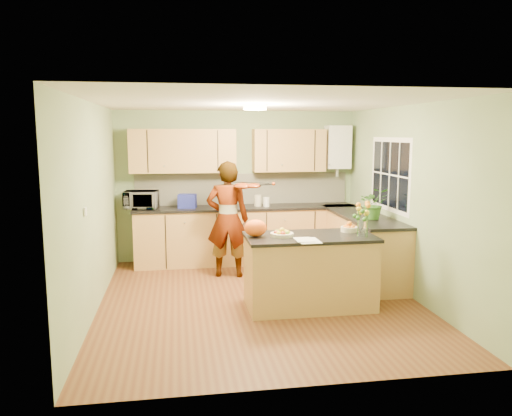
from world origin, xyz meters
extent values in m
plane|color=brown|center=(0.00, 0.00, 0.00)|extent=(4.50, 4.50, 0.00)
cube|color=white|center=(0.00, 0.00, 2.50)|extent=(4.00, 4.50, 0.02)
cube|color=gray|center=(0.00, 2.25, 1.25)|extent=(4.00, 0.02, 2.50)
cube|color=gray|center=(0.00, -2.25, 1.25)|extent=(4.00, 0.02, 2.50)
cube|color=gray|center=(-2.00, 0.00, 1.25)|extent=(0.02, 4.50, 2.50)
cube|color=gray|center=(2.00, 0.00, 1.25)|extent=(0.02, 4.50, 2.50)
cube|color=tan|center=(0.10, 1.95, 0.45)|extent=(3.60, 0.60, 0.90)
cube|color=black|center=(0.10, 1.94, 0.92)|extent=(3.64, 0.62, 0.04)
cube|color=tan|center=(1.70, 0.85, 0.45)|extent=(0.60, 2.20, 0.90)
cube|color=black|center=(1.69, 0.85, 0.92)|extent=(0.62, 2.24, 0.04)
cube|color=beige|center=(0.10, 2.23, 1.20)|extent=(3.60, 0.02, 0.52)
cube|color=tan|center=(-0.90, 2.08, 1.85)|extent=(1.70, 0.34, 0.70)
cube|color=tan|center=(0.85, 2.08, 1.85)|extent=(1.20, 0.34, 0.70)
cube|color=white|center=(1.70, 2.09, 1.90)|extent=(0.40, 0.30, 0.72)
cylinder|color=silver|center=(1.70, 2.09, 1.50)|extent=(0.06, 0.06, 0.20)
cube|color=white|center=(1.99, 0.60, 1.55)|extent=(0.01, 1.30, 1.05)
cube|color=black|center=(1.99, 0.60, 1.55)|extent=(0.01, 1.18, 0.92)
cube|color=white|center=(-1.99, -0.60, 1.30)|extent=(0.02, 0.09, 0.09)
cylinder|color=#FFEABF|center=(0.00, 0.30, 2.46)|extent=(0.30, 0.30, 0.06)
cylinder|color=white|center=(0.00, 0.30, 2.49)|extent=(0.10, 0.10, 0.02)
cube|color=tan|center=(0.58, -0.32, 0.43)|extent=(1.53, 0.77, 0.86)
cube|color=black|center=(0.58, -0.32, 0.88)|extent=(1.57, 0.80, 0.04)
cylinder|color=beige|center=(0.23, -0.32, 0.92)|extent=(0.28, 0.28, 0.04)
cylinder|color=beige|center=(1.13, -0.17, 0.93)|extent=(0.21, 0.21, 0.06)
cylinder|color=silver|center=(1.18, -0.50, 1.01)|extent=(0.11, 0.11, 0.21)
ellipsoid|color=#FF5D15|center=(-0.08, -0.27, 1.00)|extent=(0.34, 0.32, 0.21)
cube|color=white|center=(0.48, -0.62, 0.91)|extent=(0.24, 0.33, 0.01)
imported|color=tan|center=(-0.27, 1.17, 0.87)|extent=(0.70, 0.52, 1.73)
imported|color=white|center=(-1.58, 1.96, 1.08)|extent=(0.56, 0.42, 0.29)
cube|color=navy|center=(-0.85, 1.94, 1.05)|extent=(0.31, 0.26, 0.22)
cylinder|color=silver|center=(-0.16, 1.92, 1.04)|extent=(0.14, 0.14, 0.19)
sphere|color=black|center=(-0.16, 1.92, 1.17)|extent=(0.07, 0.07, 0.07)
cylinder|color=beige|center=(0.31, 1.95, 1.03)|extent=(0.15, 0.15, 0.18)
cylinder|color=white|center=(0.44, 1.89, 1.02)|extent=(0.12, 0.12, 0.15)
imported|color=#366C24|center=(1.70, 0.44, 1.16)|extent=(0.46, 0.42, 0.44)
camera|label=1|loc=(-1.00, -6.10, 2.13)|focal=35.00mm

